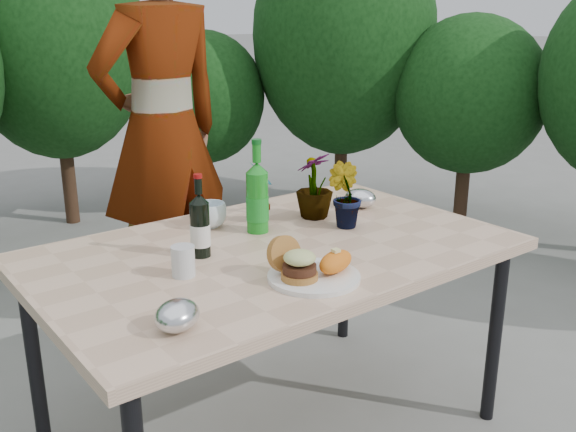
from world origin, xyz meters
TOP-DOWN VIEW (x-y plane):
  - patio_table at (0.00, 0.00)m, footprint 1.60×1.00m
  - shrub_hedge at (0.18, 1.59)m, footprint 6.88×5.12m
  - dinner_plate at (-0.07, -0.30)m, footprint 0.28×0.28m
  - burger_stack at (-0.13, -0.28)m, footprint 0.11×0.16m
  - sweet_potato at (-0.00, -0.32)m, footprint 0.17×0.12m
  - grilled_veg at (-0.05, -0.21)m, footprint 0.08×0.05m
  - wine_bottle at (-0.24, 0.07)m, footprint 0.07×0.07m
  - sparkling_water at (0.05, 0.17)m, footprint 0.08×0.08m
  - plastic_cup at (-0.37, -0.04)m, footprint 0.07×0.07m
  - seedling_left at (0.13, 0.25)m, footprint 0.14×0.15m
  - seedling_mid at (0.34, 0.02)m, footprint 0.13×0.15m
  - seedling_right at (0.32, 0.17)m, footprint 0.17×0.17m
  - blue_bowl at (-0.06, 0.31)m, footprint 0.15×0.15m
  - foil_packet_left at (-0.55, -0.34)m, footprint 0.17×0.16m
  - foil_packet_right at (0.55, 0.16)m, footprint 0.15×0.17m
  - person at (0.15, 1.09)m, footprint 0.77×0.56m

SIDE VIEW (x-z plane):
  - patio_table at x=0.00m, z-range 0.32..1.07m
  - dinner_plate at x=-0.07m, z-range 0.75..0.76m
  - grilled_veg at x=-0.05m, z-range 0.76..0.79m
  - foil_packet_left at x=-0.55m, z-range 0.75..0.83m
  - foil_packet_right at x=0.55m, z-range 0.75..0.83m
  - sweet_potato at x=0.00m, z-range 0.77..0.83m
  - blue_bowl at x=-0.06m, z-range 0.75..0.84m
  - plastic_cup at x=-0.37m, z-range 0.75..0.84m
  - burger_stack at x=-0.13m, z-range 0.75..0.87m
  - wine_bottle at x=-0.24m, z-range 0.71..0.99m
  - seedling_left at x=0.13m, z-range 0.75..0.98m
  - seedling_mid at x=0.34m, z-range 0.75..0.99m
  - sparkling_water at x=0.05m, z-range 0.70..1.05m
  - seedling_right at x=0.32m, z-range 0.75..1.01m
  - person at x=0.15m, z-range 0.00..1.95m
  - shrub_hedge at x=0.18m, z-range 0.03..2.30m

